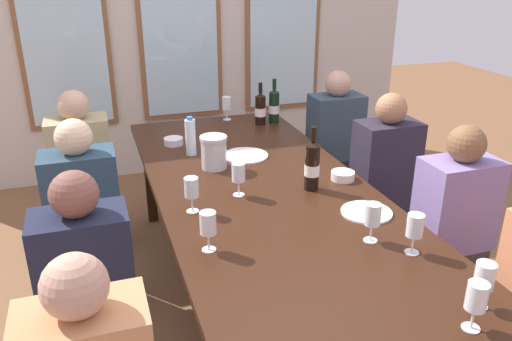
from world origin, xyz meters
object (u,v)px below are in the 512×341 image
at_px(dining_table, 264,199).
at_px(tasting_bowl_1, 343,176).
at_px(wine_bottle_0, 260,109).
at_px(seated_person_4, 90,300).
at_px(seated_person_1, 384,183).
at_px(seated_person_5, 452,232).
at_px(seated_person_2, 83,178).
at_px(wine_glass_1, 477,297).
at_px(tasting_bowl_0, 173,141).
at_px(wine_glass_5, 373,216).
at_px(wine_glass_4, 238,173).
at_px(white_plate_0, 366,212).
at_px(metal_pitcher, 214,152).
at_px(seated_person_0, 86,223).
at_px(wine_glass_7, 415,226).
at_px(wine_glass_6, 192,189).
at_px(wine_bottle_1, 312,165).
at_px(wine_glass_2, 208,224).
at_px(water_bottle, 190,137).
at_px(wine_bottle_2, 274,106).
at_px(white_plate_1, 245,156).
at_px(wine_glass_0, 484,278).
at_px(wine_glass_3, 227,104).

height_order(dining_table, tasting_bowl_1, tasting_bowl_1).
bearing_deg(wine_bottle_0, seated_person_4, -130.56).
bearing_deg(seated_person_1, seated_person_5, -90.00).
bearing_deg(seated_person_2, wine_glass_1, -61.80).
height_order(tasting_bowl_0, wine_glass_5, wine_glass_5).
height_order(wine_glass_1, wine_glass_4, same).
relative_size(white_plate_0, wine_glass_4, 1.39).
height_order(wine_glass_4, seated_person_1, seated_person_1).
height_order(metal_pitcher, seated_person_0, seated_person_0).
xyz_separation_m(tasting_bowl_1, wine_glass_7, (-0.08, -0.76, 0.10)).
bearing_deg(wine_glass_6, wine_glass_4, 22.12).
bearing_deg(seated_person_1, seated_person_0, 178.70).
height_order(wine_bottle_0, tasting_bowl_1, wine_bottle_0).
height_order(wine_glass_5, seated_person_2, seated_person_2).
xyz_separation_m(wine_glass_1, wine_glass_6, (-0.69, 1.11, -0.00)).
distance_m(tasting_bowl_1, seated_person_1, 0.61).
distance_m(wine_bottle_1, seated_person_0, 1.26).
distance_m(wine_bottle_0, wine_glass_2, 1.75).
xyz_separation_m(tasting_bowl_1, seated_person_2, (-1.35, 0.99, -0.24)).
height_order(wine_glass_2, seated_person_5, seated_person_5).
relative_size(water_bottle, seated_person_5, 0.22).
relative_size(tasting_bowl_1, seated_person_2, 0.11).
bearing_deg(wine_bottle_2, white_plate_1, -123.99).
bearing_deg(wine_glass_5, wine_bottle_1, 92.23).
xyz_separation_m(seated_person_2, seated_person_5, (1.82, -1.35, 0.00)).
relative_size(wine_glass_2, seated_person_1, 0.16).
distance_m(wine_bottle_2, seated_person_0, 1.60).
height_order(dining_table, seated_person_5, seated_person_5).
bearing_deg(seated_person_2, white_plate_0, -47.32).
height_order(dining_table, seated_person_4, seated_person_4).
bearing_deg(wine_glass_5, tasting_bowl_0, 111.50).
relative_size(white_plate_1, wine_glass_6, 1.60).
relative_size(seated_person_0, seated_person_1, 1.00).
height_order(water_bottle, seated_person_4, seated_person_4).
distance_m(wine_bottle_1, wine_glass_4, 0.38).
height_order(metal_pitcher, wine_glass_0, metal_pitcher).
bearing_deg(wine_glass_1, wine_bottle_0, 88.33).
bearing_deg(wine_bottle_2, seated_person_2, -175.11).
distance_m(dining_table, white_plate_0, 0.56).
distance_m(seated_person_0, seated_person_5, 1.95).
relative_size(water_bottle, wine_glass_0, 1.38).
bearing_deg(tasting_bowl_0, wine_glass_6, -94.63).
height_order(wine_glass_3, seated_person_4, seated_person_4).
height_order(white_plate_1, wine_glass_6, wine_glass_6).
height_order(tasting_bowl_1, seated_person_5, seated_person_5).
relative_size(wine_bottle_1, wine_bottle_2, 1.06).
bearing_deg(seated_person_5, seated_person_1, 90.00).
relative_size(wine_glass_0, seated_person_0, 0.16).
distance_m(tasting_bowl_1, seated_person_0, 1.42).
bearing_deg(seated_person_1, seated_person_4, -159.62).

